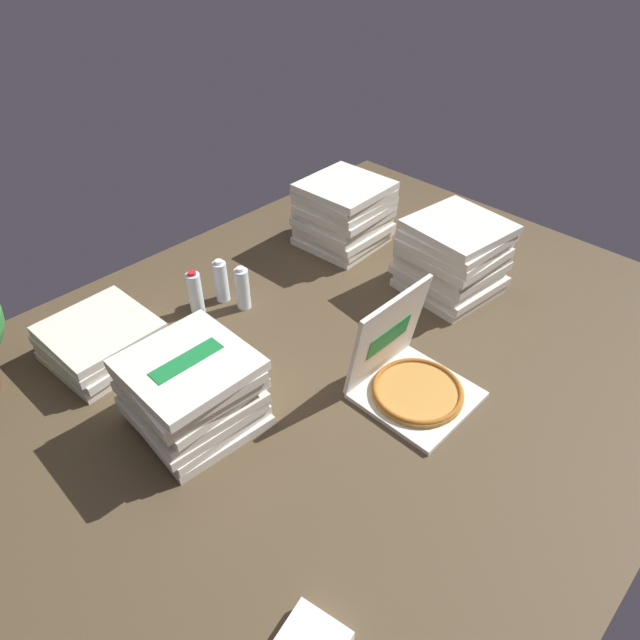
# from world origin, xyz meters

# --- Properties ---
(ground_plane) EXTENTS (3.20, 2.40, 0.02)m
(ground_plane) POSITION_xyz_m (0.00, 0.00, -0.01)
(ground_plane) COLOR #4C3D28
(open_pizza_box) EXTENTS (0.38, 0.39, 0.40)m
(open_pizza_box) POSITION_xyz_m (0.07, -0.32, 0.07)
(open_pizza_box) COLOR silver
(open_pizza_box) RESTS_ON ground_plane
(pizza_stack_right_near) EXTENTS (0.42, 0.42, 0.15)m
(pizza_stack_right_near) POSITION_xyz_m (-0.62, 0.69, 0.08)
(pizza_stack_right_near) COLOR silver
(pizza_stack_right_near) RESTS_ON ground_plane
(pizza_stack_right_mid) EXTENTS (0.42, 0.42, 0.30)m
(pizza_stack_right_mid) POSITION_xyz_m (-0.57, 0.13, 0.15)
(pizza_stack_right_mid) COLOR silver
(pizza_stack_right_mid) RESTS_ON ground_plane
(pizza_stack_left_far) EXTENTS (0.44, 0.44, 0.34)m
(pizza_stack_left_far) POSITION_xyz_m (0.74, -0.04, 0.17)
(pizza_stack_left_far) COLOR silver
(pizza_stack_left_far) RESTS_ON ground_plane
(pizza_stack_left_mid) EXTENTS (0.41, 0.42, 0.34)m
(pizza_stack_left_mid) POSITION_xyz_m (0.69, 0.59, 0.17)
(pizza_stack_left_mid) COLOR silver
(pizza_stack_left_mid) RESTS_ON ground_plane
(water_bottle_0) EXTENTS (0.06, 0.06, 0.21)m
(water_bottle_0) POSITION_xyz_m (-0.06, 0.64, 0.10)
(water_bottle_0) COLOR white
(water_bottle_0) RESTS_ON ground_plane
(water_bottle_1) EXTENTS (0.06, 0.06, 0.21)m
(water_bottle_1) POSITION_xyz_m (-0.03, 0.53, 0.10)
(water_bottle_1) COLOR white
(water_bottle_1) RESTS_ON ground_plane
(water_bottle_2) EXTENTS (0.06, 0.06, 0.21)m
(water_bottle_2) POSITION_xyz_m (-0.19, 0.65, 0.10)
(water_bottle_2) COLOR white
(water_bottle_2) RESTS_ON ground_plane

